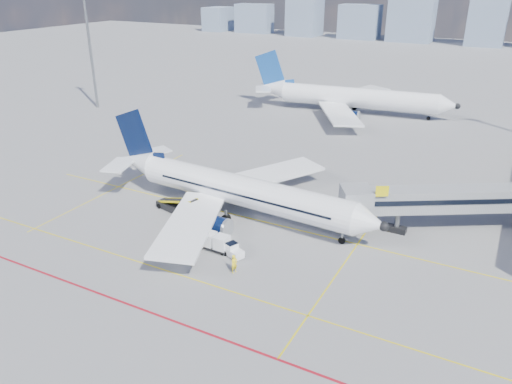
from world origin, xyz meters
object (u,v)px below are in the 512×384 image
belt_loader (174,206)px  second_aircraft (349,97)px  main_aircraft (233,189)px  ramp_worker (234,264)px  cargo_dolly (215,241)px  baggage_tug (233,250)px

belt_loader → second_aircraft: bearing=99.6°
main_aircraft → second_aircraft: second_aircraft is taller
main_aircraft → ramp_worker: size_ratio=19.54×
cargo_dolly → ramp_worker: (4.01, -2.86, -0.03)m
second_aircraft → cargo_dolly: size_ratio=12.68×
second_aircraft → ramp_worker: (9.89, -64.56, -2.25)m
belt_loader → ramp_worker: bearing=-18.5°
second_aircraft → ramp_worker: second_aircraft is taller
baggage_tug → belt_loader: (-12.03, 5.95, -0.03)m
belt_loader → main_aircraft: bearing=36.4°
belt_loader → cargo_dolly: bearing=-16.9°
cargo_dolly → belt_loader: 11.16m
main_aircraft → baggage_tug: (5.24, -8.83, -2.51)m
main_aircraft → second_aircraft: bearing=97.1°
main_aircraft → baggage_tug: main_aircraft is taller
second_aircraft → belt_loader: second_aircraft is taller
baggage_tug → cargo_dolly: bearing=-164.8°
cargo_dolly → belt_loader: bearing=151.5°
second_aircraft → cargo_dolly: 62.03m
main_aircraft → belt_loader: size_ratio=5.69×
belt_loader → ramp_worker: size_ratio=3.44×
main_aircraft → baggage_tug: 10.57m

